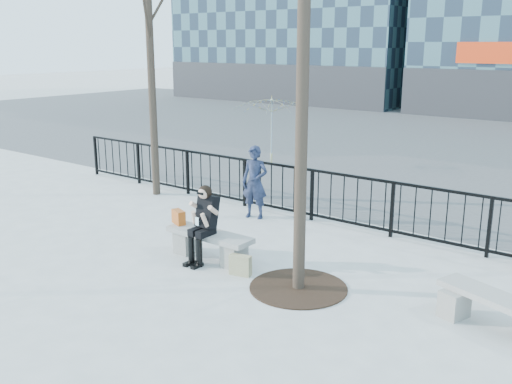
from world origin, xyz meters
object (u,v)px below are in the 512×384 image
Objects in this scene: bench_main at (209,243)px; standing_man at (255,182)px; bench_second at (494,308)px; seated_woman at (203,224)px.

bench_main is 2.61m from standing_man.
bench_main is 1.07× the size of bench_second.
seated_woman is at bearing -90.00° from bench_main.
bench_second is 5.85m from standing_man.
bench_main is 1.23× the size of seated_woman.
standing_man is (-5.47, 2.00, 0.50)m from bench_second.
standing_man is (-0.86, 2.42, 0.48)m from bench_main.
bench_second is 4.66m from seated_woman.
bench_second is (4.61, 0.41, -0.02)m from bench_main.
bench_main is 1.06× the size of standing_man.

